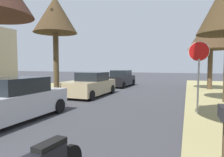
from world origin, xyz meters
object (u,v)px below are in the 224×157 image
object	(u,v)px
street_tree_right_far	(211,32)
parked_sedan_silver	(12,101)
parked_sedan_tan	(91,85)
parked_sedan_black	(121,79)
stop_sign_far	(199,62)
street_tree_left_far	(55,16)

from	to	relation	value
street_tree_right_far	parked_sedan_silver	xyz separation A→B (m)	(-7.69, -12.99, -4.06)
parked_sedan_tan	parked_sedan_black	size ratio (longest dim) A/B	1.00
stop_sign_far	street_tree_left_far	xyz separation A→B (m)	(-9.93, 4.00, 3.64)
parked_sedan_black	parked_sedan_tan	bearing A→B (deg)	-88.90
parked_sedan_silver	stop_sign_far	bearing A→B (deg)	27.91
street_tree_right_far	parked_sedan_black	bearing A→B (deg)	-179.59
stop_sign_far	parked_sedan_tan	distance (m)	7.26
stop_sign_far	parked_sedan_tan	size ratio (longest dim) A/B	0.67
parked_sedan_tan	parked_sedan_black	xyz separation A→B (m)	(-0.12, 6.50, 0.00)
street_tree_right_far	parked_sedan_silver	distance (m)	15.63
parked_sedan_black	street_tree_left_far	bearing A→B (deg)	-121.42
stop_sign_far	parked_sedan_tan	bearing A→B (deg)	154.47
parked_sedan_silver	parked_sedan_black	bearing A→B (deg)	90.79
stop_sign_far	parked_sedan_black	distance (m)	11.68
parked_sedan_tan	parked_sedan_silver	bearing A→B (deg)	-89.53
stop_sign_far	street_tree_right_far	world-z (taller)	street_tree_right_far
parked_sedan_silver	street_tree_left_far	bearing A→B (deg)	115.85
street_tree_left_far	parked_sedan_silver	world-z (taller)	street_tree_left_far
street_tree_right_far	parked_sedan_silver	size ratio (longest dim) A/B	1.41
parked_sedan_silver	parked_sedan_tan	bearing A→B (deg)	90.47
parked_sedan_tan	parked_sedan_black	world-z (taller)	same
stop_sign_far	parked_sedan_silver	bearing A→B (deg)	-152.09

